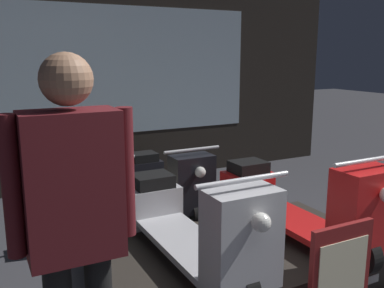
# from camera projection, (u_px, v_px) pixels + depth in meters

# --- Properties ---
(shop_wall_back) EXTENTS (6.87, 0.09, 3.20)m
(shop_wall_back) POSITION_uv_depth(u_px,v_px,m) (121.00, 67.00, 5.78)
(shop_wall_back) COLOR #28231E
(shop_wall_back) RESTS_ON ground_plane
(display_platform) EXTENTS (2.24, 1.32, 0.25)m
(display_platform) POSITION_uv_depth(u_px,v_px,m) (244.00, 261.00, 3.46)
(display_platform) COLOR #2D2823
(display_platform) RESTS_ON ground_plane
(scooter_display_left) EXTENTS (0.62, 1.81, 0.83)m
(scooter_display_left) POSITION_uv_depth(u_px,v_px,m) (192.00, 224.00, 3.09)
(scooter_display_left) COLOR black
(scooter_display_left) RESTS_ON display_platform
(scooter_display_right) EXTENTS (0.62, 1.81, 0.83)m
(scooter_display_right) POSITION_uv_depth(u_px,v_px,m) (300.00, 202.00, 3.54)
(scooter_display_right) COLOR black
(scooter_display_right) RESTS_ON display_platform
(scooter_backrow_0) EXTENTS (0.62, 1.81, 0.83)m
(scooter_backrow_0) POSITION_uv_depth(u_px,v_px,m) (88.00, 192.00, 4.59)
(scooter_backrow_0) COLOR black
(scooter_backrow_0) RESTS_ON ground_plane
(scooter_backrow_1) EXTENTS (0.62, 1.81, 0.83)m
(scooter_backrow_1) POSITION_uv_depth(u_px,v_px,m) (167.00, 181.00, 5.01)
(scooter_backrow_1) COLOR black
(scooter_backrow_1) RESTS_ON ground_plane
(person_left_browsing) EXTENTS (0.58, 0.24, 1.78)m
(person_left_browsing) POSITION_uv_depth(u_px,v_px,m) (74.00, 214.00, 1.94)
(person_left_browsing) COLOR black
(person_left_browsing) RESTS_ON ground_plane
(price_sign_board) EXTENTS (0.48, 0.04, 0.77)m
(price_sign_board) POSITION_uv_depth(u_px,v_px,m) (339.00, 283.00, 2.63)
(price_sign_board) COLOR maroon
(price_sign_board) RESTS_ON ground_plane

